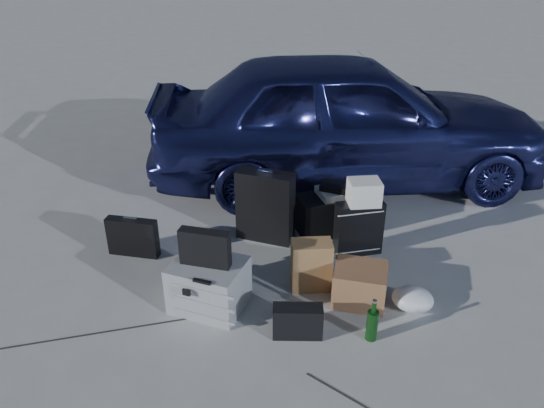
# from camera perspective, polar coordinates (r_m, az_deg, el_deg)

# --- Properties ---
(ground) EXTENTS (60.00, 60.00, 0.00)m
(ground) POSITION_cam_1_polar(r_m,az_deg,el_deg) (4.33, 0.55, -10.62)
(ground) COLOR #B2B2AD
(ground) RESTS_ON ground
(car) EXTENTS (4.62, 2.38, 1.51)m
(car) POSITION_cam_1_polar(r_m,az_deg,el_deg) (6.13, 8.10, 9.12)
(car) COLOR navy
(car) RESTS_ON ground
(pelican_case) EXTENTS (0.65, 0.58, 0.39)m
(pelican_case) POSITION_cam_1_polar(r_m,az_deg,el_deg) (4.22, -6.80, -8.65)
(pelican_case) COLOR gray
(pelican_case) RESTS_ON ground
(laptop_bag) EXTENTS (0.40, 0.17, 0.29)m
(laptop_bag) POSITION_cam_1_polar(r_m,az_deg,el_deg) (4.03, -7.23, -4.71)
(laptop_bag) COLOR black
(laptop_bag) RESTS_ON pelican_case
(briefcase) EXTENTS (0.48, 0.17, 0.36)m
(briefcase) POSITION_cam_1_polar(r_m,az_deg,el_deg) (4.98, -14.75, -3.46)
(briefcase) COLOR black
(briefcase) RESTS_ON ground
(suitcase_left) EXTENTS (0.57, 0.33, 0.69)m
(suitcase_left) POSITION_cam_1_polar(r_m,az_deg,el_deg) (4.98, -0.73, -0.26)
(suitcase_left) COLOR black
(suitcase_left) RESTS_ON ground
(suitcase_right) EXTENTS (0.45, 0.27, 0.51)m
(suitcase_right) POSITION_cam_1_polar(r_m,az_deg,el_deg) (4.87, 9.30, -2.59)
(suitcase_right) COLOR black
(suitcase_right) RESTS_ON ground
(white_carton) EXTENTS (0.31, 0.26, 0.22)m
(white_carton) POSITION_cam_1_polar(r_m,az_deg,el_deg) (4.69, 9.88, 1.26)
(white_carton) COLOR silver
(white_carton) RESTS_ON suitcase_right
(duffel_bag) EXTENTS (0.83, 0.56, 0.38)m
(duffel_bag) POSITION_cam_1_polar(r_m,az_deg,el_deg) (5.23, 6.97, -0.97)
(duffel_bag) COLOR black
(duffel_bag) RESTS_ON ground
(flat_box_white) EXTENTS (0.46, 0.40, 0.07)m
(flat_box_white) POSITION_cam_1_polar(r_m,az_deg,el_deg) (5.14, 7.13, 1.29)
(flat_box_white) COLOR silver
(flat_box_white) RESTS_ON duffel_bag
(flat_box_black) EXTENTS (0.34, 0.28, 0.06)m
(flat_box_black) POSITION_cam_1_polar(r_m,az_deg,el_deg) (5.10, 6.96, 1.90)
(flat_box_black) COLOR black
(flat_box_black) RESTS_ON flat_box_white
(kraft_bag) EXTENTS (0.35, 0.24, 0.43)m
(kraft_bag) POSITION_cam_1_polar(r_m,az_deg,el_deg) (4.39, 4.25, -6.58)
(kraft_bag) COLOR #A57948
(kraft_bag) RESTS_ON ground
(cardboard_box) EXTENTS (0.46, 0.42, 0.31)m
(cardboard_box) POSITION_cam_1_polar(r_m,az_deg,el_deg) (4.32, 9.44, -8.55)
(cardboard_box) COLOR brown
(cardboard_box) RESTS_ON ground
(plastic_bag) EXTENTS (0.37, 0.34, 0.18)m
(plastic_bag) POSITION_cam_1_polar(r_m,az_deg,el_deg) (4.37, 14.88, -9.84)
(plastic_bag) COLOR silver
(plastic_bag) RESTS_ON ground
(messenger_bag) EXTENTS (0.37, 0.15, 0.26)m
(messenger_bag) POSITION_cam_1_polar(r_m,az_deg,el_deg) (3.96, 2.78, -12.49)
(messenger_bag) COLOR black
(messenger_bag) RESTS_ON ground
(green_bottle) EXTENTS (0.10, 0.10, 0.33)m
(green_bottle) POSITION_cam_1_polar(r_m,az_deg,el_deg) (3.97, 10.76, -12.22)
(green_bottle) COLOR black
(green_bottle) RESTS_ON ground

